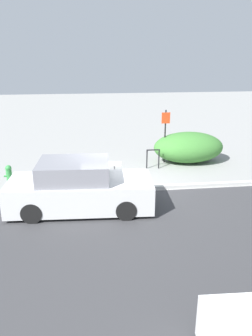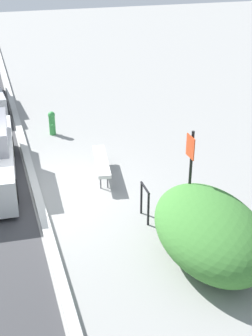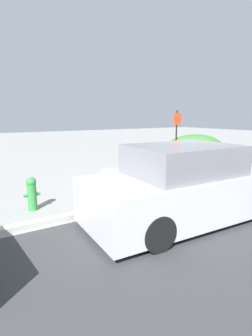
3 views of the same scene
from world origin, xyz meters
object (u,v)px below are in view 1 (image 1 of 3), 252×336
object	(u,v)px
bench	(98,164)
bike_rack	(153,157)
parked_car_near	(79,188)
sign_post	(165,132)
fire_hydrant	(9,175)

from	to	relation	value
bench	bike_rack	size ratio (longest dim) A/B	2.25
bench	parked_car_near	bearing A→B (deg)	-93.91
bench	bike_rack	xyz separation A→B (m)	(2.27, 0.41, 0.07)
sign_post	fire_hydrant	xyz separation A→B (m)	(-6.15, -1.91, -0.98)
bike_rack	fire_hydrant	world-z (taller)	bike_rack
sign_post	parked_car_near	world-z (taller)	sign_post
bench	sign_post	bearing A→B (deg)	30.17
bench	bike_rack	bearing A→B (deg)	19.10
bike_rack	fire_hydrant	bearing A→B (deg)	-167.85
bench	fire_hydrant	bearing A→B (deg)	-157.46
sign_post	fire_hydrant	bearing A→B (deg)	-162.73
parked_car_near	bench	bearing A→B (deg)	80.32
bike_rack	sign_post	xyz separation A→B (m)	(0.65, 0.73, 0.88)
sign_post	parked_car_near	bearing A→B (deg)	-131.01
sign_post	fire_hydrant	distance (m)	6.51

